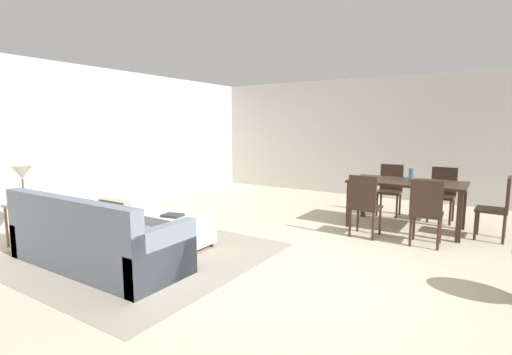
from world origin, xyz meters
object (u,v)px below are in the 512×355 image
(ottoman_table, at_px, (173,228))
(dining_chair_near_left, at_px, (364,202))
(dining_chair_far_left, at_px, (390,187))
(side_table, at_px, (25,213))
(couch, at_px, (94,242))
(book_on_ottoman, at_px, (173,215))
(table_lamp, at_px, (22,174))
(vase_centerpiece, at_px, (411,175))
(dining_chair_head_east, at_px, (499,205))
(dining_table, at_px, (406,187))
(dining_chair_near_right, at_px, (426,209))
(dining_chair_far_right, at_px, (443,191))

(ottoman_table, distance_m, dining_chair_near_left, 2.74)
(dining_chair_near_left, distance_m, dining_chair_far_left, 1.68)
(ottoman_table, xyz_separation_m, side_table, (-1.62, -1.12, 0.22))
(couch, relative_size, book_on_ottoman, 8.74)
(side_table, distance_m, book_on_ottoman, 1.98)
(table_lamp, distance_m, vase_centerpiece, 5.61)
(table_lamp, xyz_separation_m, dining_chair_head_east, (5.37, 3.74, -0.47))
(dining_chair_head_east, bearing_deg, ottoman_table, -145.17)
(dining_table, height_order, dining_chair_head_east, dining_chair_head_east)
(table_lamp, bearing_deg, book_on_ottoman, 32.51)
(table_lamp, xyz_separation_m, dining_chair_near_right, (4.55, 2.88, -0.47))
(table_lamp, distance_m, dining_chair_far_right, 6.45)
(table_lamp, xyz_separation_m, dining_chair_far_left, (3.70, 4.54, -0.47))
(dining_chair_far_left, bearing_deg, book_on_ottoman, -120.23)
(side_table, height_order, book_on_ottoman, side_table)
(side_table, xyz_separation_m, book_on_ottoman, (1.67, 1.07, -0.03))
(dining_chair_far_left, distance_m, book_on_ottoman, 4.03)
(table_lamp, bearing_deg, dining_chair_near_left, 37.60)
(ottoman_table, height_order, side_table, side_table)
(dining_chair_near_right, bearing_deg, book_on_ottoman, -147.77)
(book_on_ottoman, bearing_deg, ottoman_table, 131.33)
(dining_chair_far_right, height_order, dining_chair_head_east, same)
(couch, xyz_separation_m, side_table, (-1.44, -0.04, 0.16))
(dining_chair_near_left, bearing_deg, book_on_ottoman, -138.70)
(dining_table, bearing_deg, dining_chair_far_right, 62.07)
(table_lamp, bearing_deg, vase_centerpiece, 41.65)
(dining_chair_near_right, height_order, dining_chair_far_right, same)
(couch, bearing_deg, ottoman_table, 80.53)
(table_lamp, distance_m, dining_chair_far_left, 5.88)
(ottoman_table, bearing_deg, dining_table, 45.98)
(dining_chair_far_right, bearing_deg, dining_chair_near_right, -90.44)
(vase_centerpiece, bearing_deg, book_on_ottoman, -133.42)
(dining_chair_far_left, bearing_deg, table_lamp, -129.15)
(dining_chair_far_left, bearing_deg, side_table, -129.15)
(dining_table, height_order, dining_chair_near_left, dining_chair_near_left)
(dining_chair_near_left, relative_size, dining_chair_head_east, 1.00)
(side_table, xyz_separation_m, dining_table, (4.13, 3.72, 0.21))
(side_table, xyz_separation_m, dining_chair_near_right, (4.55, 2.88, 0.06))
(side_table, bearing_deg, dining_chair_near_left, 37.60)
(ottoman_table, relative_size, dining_chair_far_right, 1.22)
(table_lamp, height_order, dining_chair_near_right, table_lamp)
(dining_chair_near_left, xyz_separation_m, vase_centerpiece, (0.47, 0.86, 0.34))
(dining_chair_head_east, relative_size, book_on_ottoman, 3.54)
(side_table, height_order, dining_chair_far_right, dining_chair_far_right)
(dining_chair_far_right, relative_size, vase_centerpiece, 4.45)
(table_lamp, relative_size, dining_chair_near_right, 0.57)
(couch, distance_m, dining_chair_far_left, 5.04)
(couch, distance_m, ottoman_table, 1.10)
(side_table, relative_size, book_on_ottoman, 2.23)
(table_lamp, relative_size, dining_chair_near_left, 0.57)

